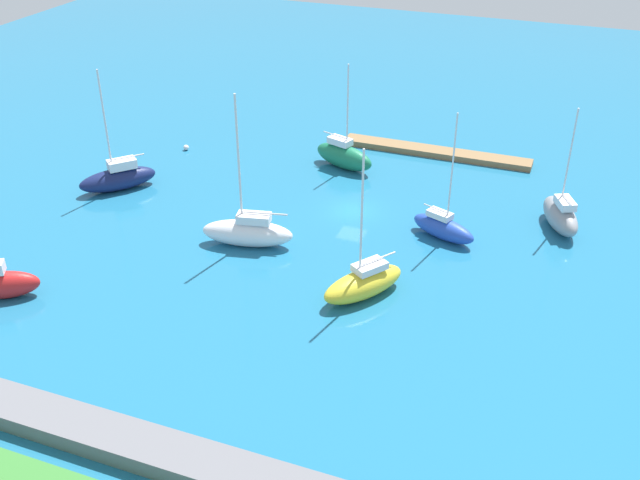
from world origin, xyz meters
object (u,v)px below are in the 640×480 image
Objects in this scene: sailboat_blue_inner_mooring at (443,227)px; sailboat_yellow_lone_south at (364,283)px; sailboat_green_by_breakwater at (344,155)px; sailboat_gray_lone_north at (561,215)px; mooring_buoy_white at (186,148)px; pier_dock at (436,152)px; sailboat_white_west_end at (248,232)px; sailboat_navy_far_north at (118,178)px.

sailboat_yellow_lone_south is at bearing -86.76° from sailboat_blue_inner_mooring.
sailboat_green_by_breakwater is at bearing 161.99° from sailboat_blue_inner_mooring.
mooring_buoy_white is (40.28, -3.65, -1.05)m from sailboat_gray_lone_north.
sailboat_yellow_lone_south is at bearing 91.94° from pier_dock.
sailboat_gray_lone_north is (-13.14, -16.48, 0.14)m from sailboat_yellow_lone_south.
mooring_buoy_white is at bearing -155.01° from sailboat_green_by_breakwater.
sailboat_white_west_end reaches higher than pier_dock.
sailboat_gray_lone_north is 42.19m from sailboat_navy_far_north.
sailboat_blue_inner_mooring is at bearing -20.81° from sailboat_green_by_breakwater.
sailboat_yellow_lone_south is 20.67× the size of mooring_buoy_white.
sailboat_green_by_breakwater reaches higher than pier_dock.
sailboat_blue_inner_mooring is 32.20m from mooring_buoy_white.
sailboat_gray_lone_north is 18.69× the size of mooring_buoy_white.
pier_dock is 1.68× the size of sailboat_navy_far_north.
sailboat_navy_far_north is at bearing -73.36° from sailboat_yellow_lone_south.
sailboat_white_west_end is 17.03m from sailboat_blue_inner_mooring.
sailboat_white_west_end reaches higher than sailboat_green_by_breakwater.
sailboat_yellow_lone_south is (-0.97, 28.69, 0.89)m from pier_dock.
sailboat_white_west_end reaches higher than sailboat_navy_far_north.
sailboat_green_by_breakwater is at bearing -122.55° from sailboat_yellow_lone_south.
sailboat_white_west_end is at bearing 133.52° from mooring_buoy_white.
sailboat_green_by_breakwater is 0.90× the size of sailboat_yellow_lone_south.
sailboat_blue_inner_mooring is at bearing -164.18° from sailboat_yellow_lone_south.
sailboat_gray_lone_north is 0.96× the size of sailboat_blue_inner_mooring.
sailboat_white_west_end is 17.53m from sailboat_navy_far_north.
sailboat_white_west_end is at bearing -73.78° from sailboat_yellow_lone_south.
sailboat_yellow_lone_south is at bearing -47.94° from sailboat_green_by_breakwater.
sailboat_blue_inner_mooring is at bearing 163.61° from mooring_buoy_white.
sailboat_blue_inner_mooring reaches higher than mooring_buoy_white.
mooring_buoy_white is at bearing -145.00° from sailboat_navy_far_north.
sailboat_blue_inner_mooring is (-13.02, 10.91, -0.31)m from sailboat_green_by_breakwater.
pier_dock reaches higher than mooring_buoy_white.
mooring_buoy_white is (27.14, -20.13, -0.92)m from sailboat_yellow_lone_south.
sailboat_gray_lone_north is at bearing 141.59° from sailboat_navy_far_north.
sailboat_white_west_end is (2.42, 18.09, -0.06)m from sailboat_green_by_breakwater.
sailboat_yellow_lone_south is at bearing 149.38° from sailboat_white_west_end.
sailboat_blue_inner_mooring is at bearing 104.95° from pier_dock.
sailboat_green_by_breakwater is at bearing 51.57° from sailboat_gray_lone_north.
sailboat_green_by_breakwater is 0.82× the size of sailboat_white_west_end.
sailboat_yellow_lone_south reaches higher than sailboat_blue_inner_mooring.
sailboat_white_west_end is 1.11× the size of sailboat_navy_far_north.
sailboat_green_by_breakwater is at bearing -109.92° from sailboat_white_west_end.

